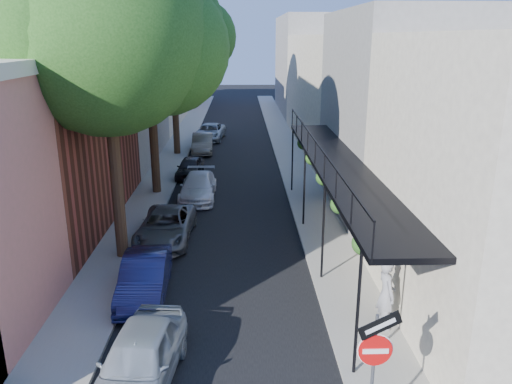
{
  "coord_description": "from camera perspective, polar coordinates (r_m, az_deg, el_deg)",
  "views": [
    {
      "loc": [
        0.61,
        -7.15,
        7.88
      ],
      "look_at": [
        1.13,
        9.12,
        2.8
      ],
      "focal_mm": 35.0,
      "sensor_mm": 36.0,
      "label": 1
    }
  ],
  "objects": [
    {
      "name": "road_surface",
      "position": [
        37.98,
        -2.71,
        5.34
      ],
      "size": [
        6.0,
        64.0,
        0.01
      ],
      "primitive_type": "cube",
      "color": "black",
      "rests_on": "ground"
    },
    {
      "name": "sidewalk_left",
      "position": [
        38.24,
        -8.74,
        5.33
      ],
      "size": [
        2.0,
        64.0,
        0.12
      ],
      "primitive_type": "cube",
      "color": "gray",
      "rests_on": "ground"
    },
    {
      "name": "sidewalk_right",
      "position": [
        38.12,
        3.34,
        5.46
      ],
      "size": [
        2.0,
        64.0,
        0.12
      ],
      "primitive_type": "cube",
      "color": "gray",
      "rests_on": "ground"
    },
    {
      "name": "buildings_left",
      "position": [
        37.37,
        -17.59,
        12.03
      ],
      "size": [
        10.1,
        59.1,
        12.0
      ],
      "color": "#CD7569",
      "rests_on": "ground"
    },
    {
      "name": "buildings_right",
      "position": [
        37.74,
        11.26,
        11.75
      ],
      "size": [
        9.8,
        55.0,
        10.0
      ],
      "color": "beige",
      "rests_on": "ground"
    },
    {
      "name": "sign_post",
      "position": [
        10.33,
        13.46,
        -17.68
      ],
      "size": [
        0.89,
        0.17,
        2.99
      ],
      "color": "#595B60",
      "rests_on": "ground"
    },
    {
      "name": "oak_near",
      "position": [
        17.86,
        -15.35,
        16.74
      ],
      "size": [
        7.48,
        6.8,
        11.42
      ],
      "color": "#312013",
      "rests_on": "ground"
    },
    {
      "name": "oak_mid",
      "position": [
        25.71,
        -11.23,
        15.18
      ],
      "size": [
        6.6,
        6.0,
        10.2
      ],
      "color": "#312013",
      "rests_on": "ground"
    },
    {
      "name": "oak_far",
      "position": [
        34.65,
        -8.81,
        17.76
      ],
      "size": [
        7.7,
        7.0,
        11.9
      ],
      "color": "#312013",
      "rests_on": "ground"
    },
    {
      "name": "parked_car_a",
      "position": [
        12.52,
        -13.17,
        -18.18
      ],
      "size": [
        2.08,
        4.26,
        1.4
      ],
      "primitive_type": "imported",
      "rotation": [
        0.0,
        0.0,
        -0.11
      ],
      "color": "#939CA3",
      "rests_on": "ground"
    },
    {
      "name": "parked_car_b",
      "position": [
        16.31,
        -12.6,
        -9.46
      ],
      "size": [
        1.54,
        3.98,
        1.29
      ],
      "primitive_type": "imported",
      "rotation": [
        0.0,
        0.0,
        0.04
      ],
      "color": "#171948",
      "rests_on": "ground"
    },
    {
      "name": "parked_car_c",
      "position": [
        20.35,
        -10.25,
        -3.87
      ],
      "size": [
        2.2,
        4.5,
        1.23
      ],
      "primitive_type": "imported",
      "rotation": [
        0.0,
        0.0,
        -0.03
      ],
      "color": "#53555A",
      "rests_on": "ground"
    },
    {
      "name": "parked_car_d",
      "position": [
        25.38,
        -6.62,
        0.59
      ],
      "size": [
        1.76,
        4.28,
        1.24
      ],
      "primitive_type": "imported",
      "rotation": [
        0.0,
        0.0,
        -0.01
      ],
      "color": "silver",
      "rests_on": "ground"
    },
    {
      "name": "parked_car_e",
      "position": [
        29.42,
        -7.56,
        2.79
      ],
      "size": [
        1.64,
        3.46,
        1.15
      ],
      "primitive_type": "imported",
      "rotation": [
        0.0,
        0.0,
        -0.09
      ],
      "color": "black",
      "rests_on": "ground"
    },
    {
      "name": "parked_car_f",
      "position": [
        35.64,
        -6.13,
        5.55
      ],
      "size": [
        1.58,
        4.09,
        1.33
      ],
      "primitive_type": "imported",
      "rotation": [
        0.0,
        0.0,
        0.04
      ],
      "color": "#686357",
      "rests_on": "ground"
    },
    {
      "name": "parked_car_g",
      "position": [
        40.11,
        -5.29,
        6.84
      ],
      "size": [
        2.56,
        4.72,
        1.26
      ],
      "primitive_type": "imported",
      "rotation": [
        0.0,
        0.0,
        -0.11
      ],
      "color": "#9AA5AE",
      "rests_on": "ground"
    },
    {
      "name": "pedestrian",
      "position": [
        14.41,
        14.65,
        -11.2
      ],
      "size": [
        0.57,
        0.8,
        2.03
      ],
      "primitive_type": "imported",
      "rotation": [
        0.0,
        0.0,
        1.7
      ],
      "color": "gray",
      "rests_on": "sidewalk_right"
    }
  ]
}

